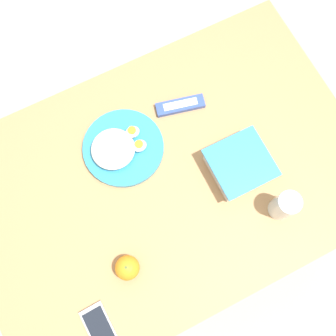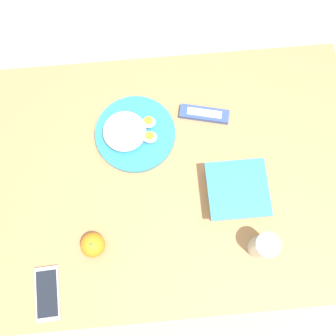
{
  "view_description": "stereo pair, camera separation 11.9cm",
  "coord_description": "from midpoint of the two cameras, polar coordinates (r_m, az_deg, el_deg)",
  "views": [
    {
      "loc": [
        0.13,
        0.27,
        1.95
      ],
      "look_at": [
        -0.01,
        -0.02,
        0.8
      ],
      "focal_mm": 42.0,
      "sensor_mm": 36.0,
      "label": 1
    },
    {
      "loc": [
        0.02,
        0.3,
        1.95
      ],
      "look_at": [
        -0.01,
        -0.02,
        0.8
      ],
      "focal_mm": 42.0,
      "sensor_mm": 36.0,
      "label": 2
    }
  ],
  "objects": [
    {
      "name": "drinking_glass",
      "position": [
        1.17,
        13.82,
        -5.87
      ],
      "size": [
        0.07,
        0.07,
        0.12
      ],
      "color": "silver",
      "rests_on": "table"
    },
    {
      "name": "ground_plane",
      "position": [
        1.97,
        -1.8,
        -7.15
      ],
      "size": [
        10.0,
        10.0,
        0.0
      ],
      "primitive_type": "plane",
      "color": "#B2A899"
    },
    {
      "name": "cell_phone",
      "position": [
        1.21,
        -12.63,
        -22.7
      ],
      "size": [
        0.07,
        0.15,
        0.01
      ],
      "color": "#ADADB2",
      "rests_on": "table"
    },
    {
      "name": "rice_plate",
      "position": [
        1.24,
        -9.65,
        2.44
      ],
      "size": [
        0.25,
        0.25,
        0.06
      ],
      "color": "teal",
      "rests_on": "table"
    },
    {
      "name": "table",
      "position": [
        1.33,
        -2.65,
        -3.12
      ],
      "size": [
        1.23,
        0.84,
        0.77
      ],
      "color": "#AD7F51",
      "rests_on": "ground_plane"
    },
    {
      "name": "food_container",
      "position": [
        1.2,
        7.53,
        -0.2
      ],
      "size": [
        0.18,
        0.17,
        0.07
      ],
      "color": "white",
      "rests_on": "table"
    },
    {
      "name": "candy_bar",
      "position": [
        1.28,
        -0.85,
        8.61
      ],
      "size": [
        0.16,
        0.08,
        0.02
      ],
      "color": "#334C9E",
      "rests_on": "table"
    },
    {
      "name": "orange_fruit",
      "position": [
        1.16,
        -8.93,
        -14.67
      ],
      "size": [
        0.07,
        0.07,
        0.07
      ],
      "color": "orange",
      "rests_on": "table"
    }
  ]
}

